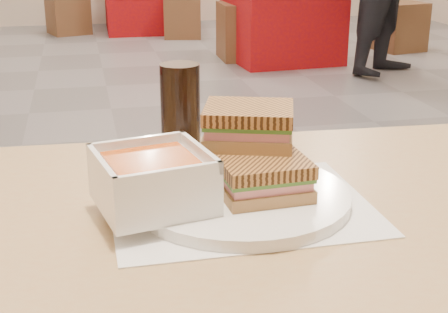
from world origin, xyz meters
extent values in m
cube|color=tan|center=(-0.04, -2.05, 0.73)|extent=(1.23, 0.76, 0.03)
cube|color=white|center=(0.03, -2.01, 0.75)|extent=(0.34, 0.26, 0.00)
cylinder|color=white|center=(0.03, -2.00, 0.76)|extent=(0.29, 0.29, 0.02)
cube|color=white|center=(-0.08, -2.02, 0.79)|extent=(0.16, 0.16, 0.06)
cube|color=#CF5910|center=(-0.08, -2.02, 0.83)|extent=(0.12, 0.12, 0.01)
cube|color=white|center=(-0.02, -2.00, 0.83)|extent=(0.03, 0.13, 0.02)
cube|color=white|center=(-0.15, -2.03, 0.83)|extent=(0.03, 0.13, 0.02)
cube|color=white|center=(-0.10, -1.95, 0.83)|extent=(0.13, 0.03, 0.02)
cube|color=white|center=(-0.07, -2.08, 0.83)|extent=(0.13, 0.03, 0.02)
cube|color=#9B7348|center=(0.06, -2.01, 0.78)|extent=(0.12, 0.10, 0.02)
cube|color=#D78184|center=(0.06, -2.01, 0.79)|extent=(0.11, 0.09, 0.01)
cube|color=#386B23|center=(0.06, -2.01, 0.80)|extent=(0.12, 0.10, 0.01)
cube|color=olive|center=(0.06, -2.01, 0.81)|extent=(0.12, 0.10, 0.02)
cube|color=#9B7348|center=(0.06, -1.95, 0.83)|extent=(0.14, 0.13, 0.02)
cube|color=#D78184|center=(0.06, -1.95, 0.84)|extent=(0.13, 0.12, 0.01)
cube|color=#386B23|center=(0.06, -1.95, 0.85)|extent=(0.14, 0.13, 0.01)
cube|color=olive|center=(0.06, -1.95, 0.86)|extent=(0.14, 0.13, 0.02)
cylinder|color=black|center=(-0.01, -1.74, 0.82)|extent=(0.07, 0.07, 0.14)
cube|color=#AD0C08|center=(1.51, 2.52, 0.37)|extent=(0.90, 0.90, 0.74)
cube|color=brown|center=(1.22, 2.64, 0.24)|extent=(0.43, 0.43, 0.47)
cube|color=brown|center=(2.69, 2.72, 0.22)|extent=(0.46, 0.46, 0.43)
cube|color=brown|center=(-0.26, 4.34, 0.21)|extent=(0.48, 0.48, 0.43)
cube|color=brown|center=(0.88, 3.86, 0.21)|extent=(0.43, 0.43, 0.41)
camera|label=1|loc=(-0.16, -2.77, 1.10)|focal=52.09mm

